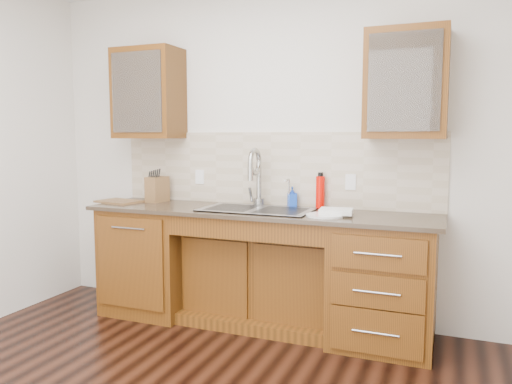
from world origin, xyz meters
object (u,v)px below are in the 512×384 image
at_px(soap_bottle, 292,197).
at_px(plate, 325,215).
at_px(water_bottle, 320,192).
at_px(knife_block, 157,189).
at_px(cutting_board, 119,201).

height_order(soap_bottle, plate, soap_bottle).
relative_size(water_bottle, knife_block, 1.17).
xyz_separation_m(soap_bottle, plate, (0.36, -0.37, -0.07)).
bearing_deg(plate, knife_block, 171.00).
bearing_deg(water_bottle, cutting_board, -170.66).
xyz_separation_m(plate, knife_block, (-1.53, 0.24, 0.10)).
bearing_deg(soap_bottle, plate, -67.16).
distance_m(plate, knife_block, 1.55).
distance_m(knife_block, cutting_board, 0.34).
xyz_separation_m(water_bottle, cutting_board, (-1.68, -0.28, -0.12)).
height_order(plate, knife_block, knife_block).
height_order(water_bottle, knife_block, water_bottle).
relative_size(soap_bottle, water_bottle, 0.64).
xyz_separation_m(water_bottle, knife_block, (-1.40, -0.12, -0.02)).
xyz_separation_m(knife_block, cutting_board, (-0.28, -0.15, -0.10)).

